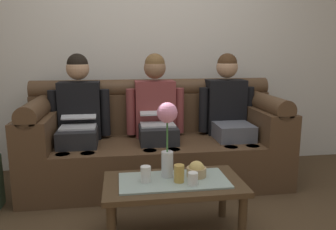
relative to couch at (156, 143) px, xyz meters
name	(u,v)px	position (x,y,z in m)	size (l,w,h in m)	color
back_wall_patterned	(150,31)	(0.00, 0.53, 1.08)	(6.00, 0.12, 2.90)	silver
couch	(156,143)	(0.00, 0.00, 0.00)	(2.38, 0.88, 0.96)	#513823
person_left	(79,116)	(-0.71, 0.00, 0.29)	(0.56, 0.67, 1.22)	#232326
person_middle	(156,114)	(0.00, 0.00, 0.29)	(0.56, 0.67, 1.22)	#232326
person_right	(229,112)	(0.71, 0.00, 0.29)	(0.56, 0.67, 1.22)	#595B66
coffee_table	(174,188)	(0.00, -1.01, -0.03)	(0.93, 0.51, 0.40)	#47331E
flower_vase	(167,129)	(-0.03, -0.95, 0.37)	(0.14, 0.14, 0.51)	silver
snack_bowl	(196,170)	(0.16, -0.97, 0.08)	(0.14, 0.14, 0.11)	tan
cup_near_left	(146,174)	(-0.19, -1.02, 0.09)	(0.07, 0.07, 0.11)	white
cup_near_right	(193,179)	(0.11, -1.12, 0.08)	(0.07, 0.07, 0.08)	white
cup_far_center	(179,173)	(0.03, -1.05, 0.09)	(0.07, 0.07, 0.12)	gold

